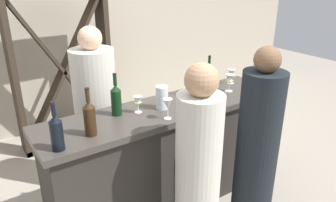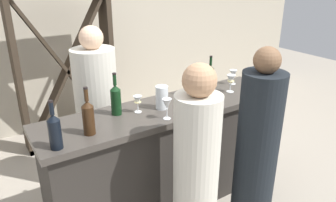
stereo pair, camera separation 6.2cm
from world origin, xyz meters
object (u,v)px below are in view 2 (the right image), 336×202
wine_bottle_second_left_amber_brown (88,117)px  wine_glass_near_center (231,80)px  wine_bottle_rightmost_dark_green (210,76)px  wine_glass_near_left (167,104)px  person_left_guest (196,173)px  person_right_guest (98,118)px  wine_glass_far_left (233,74)px  wine_bottle_second_right_near_black (195,85)px  wine_bottle_leftmost_near_black (55,131)px  wine_bottle_center_dark_green (116,99)px  person_center_guest (257,151)px  wine_glass_near_right (138,101)px  wine_rack (66,70)px  water_pitcher (162,97)px

wine_bottle_second_left_amber_brown → wine_glass_near_center: 1.38m
wine_bottle_rightmost_dark_green → wine_glass_near_left: bearing=-153.0°
person_left_guest → person_right_guest: 1.20m
wine_glass_far_left → wine_bottle_second_right_near_black: bearing=-173.9°
wine_glass_near_center → person_right_guest: person_right_guest is taller
wine_bottle_leftmost_near_black → wine_bottle_second_right_near_black: size_ratio=1.19×
wine_bottle_center_dark_green → person_center_guest: (0.84, -0.69, -0.38)m
wine_bottle_leftmost_near_black → person_left_guest: 0.98m
wine_bottle_second_left_amber_brown → wine_glass_near_right: wine_bottle_second_left_amber_brown is taller
person_right_guest → wine_glass_far_left: bearing=65.5°
wine_bottle_leftmost_near_black → wine_glass_near_right: 0.73m
wine_glass_near_left → person_center_guest: bearing=-36.2°
wine_rack → wine_bottle_second_left_amber_brown: bearing=-101.3°
wine_glass_near_center → wine_glass_near_left: bearing=-167.6°
wine_rack → person_center_guest: 2.39m
person_center_guest → person_right_guest: bearing=29.5°
wine_bottle_center_dark_green → wine_glass_far_left: 1.26m
wine_bottle_second_left_amber_brown → wine_glass_near_center: wine_bottle_second_left_amber_brown is taller
person_left_guest → person_right_guest: person_right_guest is taller
wine_glass_near_center → wine_bottle_leftmost_near_black: bearing=-174.1°
wine_glass_near_center → water_pitcher: water_pitcher is taller
wine_glass_near_right → wine_bottle_center_dark_green: bearing=160.3°
wine_glass_near_left → wine_glass_far_left: 1.03m
wine_bottle_leftmost_near_black → wine_glass_near_center: size_ratio=2.00×
wine_bottle_center_dark_green → wine_bottle_leftmost_near_black: bearing=-152.8°
wine_bottle_center_dark_green → wine_glass_far_left: bearing=2.1°
wine_bottle_leftmost_near_black → person_left_guest: person_left_guest is taller
wine_bottle_center_dark_green → water_pitcher: wine_bottle_center_dark_green is taller
wine_glass_near_center → person_center_guest: size_ratio=0.11×
wine_rack → wine_glass_near_center: size_ratio=11.20×
wine_glass_near_center → person_center_guest: bearing=-112.2°
wine_bottle_second_right_near_black → wine_glass_far_left: size_ratio=1.92×
wine_glass_near_right → person_center_guest: (0.69, -0.64, -0.35)m
wine_glass_near_center → person_right_guest: size_ratio=0.10×
wine_rack → person_center_guest: size_ratio=1.19×
wine_glass_near_center → person_left_guest: size_ratio=0.11×
wine_rack → wine_glass_far_left: size_ratio=12.75×
wine_glass_near_left → wine_glass_near_center: (0.80, 0.18, -0.01)m
wine_glass_far_left → person_left_guest: 1.26m
water_pitcher → person_right_guest: bearing=119.5°
wine_bottle_second_right_near_black → wine_glass_far_left: (0.51, 0.05, -0.00)m
person_left_guest → wine_bottle_second_right_near_black: bearing=-20.3°
wine_bottle_rightmost_dark_green → wine_glass_near_right: size_ratio=2.27×
wine_bottle_leftmost_near_black → wine_bottle_second_left_amber_brown: bearing=16.6°
wine_bottle_second_right_near_black → wine_bottle_rightmost_dark_green: 0.26m
wine_glass_near_center → person_center_guest: person_center_guest is taller
wine_rack → person_center_guest: (0.78, -2.25, -0.20)m
person_center_guest → person_left_guest: bearing=82.5°
wine_bottle_rightmost_dark_green → wine_glass_near_left: (-0.71, -0.36, -0.00)m
wine_glass_near_right → water_pitcher: water_pitcher is taller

